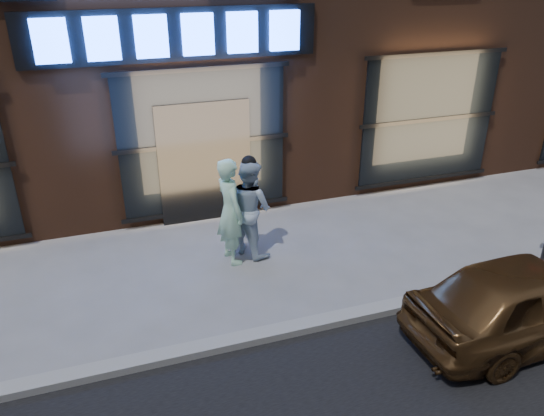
# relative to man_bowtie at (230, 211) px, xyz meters

# --- Properties ---
(ground) EXTENTS (90.00, 90.00, 0.00)m
(ground) POSITION_rel_man_bowtie_xyz_m (-0.05, -2.21, -0.95)
(ground) COLOR slate
(ground) RESTS_ON ground
(curb) EXTENTS (60.00, 0.25, 0.12)m
(curb) POSITION_rel_man_bowtie_xyz_m (-0.05, -2.21, -0.89)
(curb) COLOR gray
(curb) RESTS_ON ground
(man_bowtie) EXTENTS (0.56, 0.75, 1.89)m
(man_bowtie) POSITION_rel_man_bowtie_xyz_m (0.00, 0.00, 0.00)
(man_bowtie) COLOR #B6F0BD
(man_bowtie) RESTS_ON ground
(man_cap) EXTENTS (0.99, 1.07, 1.76)m
(man_cap) POSITION_rel_man_bowtie_xyz_m (0.39, 0.16, -0.07)
(man_cap) COLOR silver
(man_cap) RESTS_ON ground
(gold_sedan) EXTENTS (3.57, 1.53, 1.20)m
(gold_sedan) POSITION_rel_man_bowtie_xyz_m (3.37, -3.29, -0.34)
(gold_sedan) COLOR brown
(gold_sedan) RESTS_ON ground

